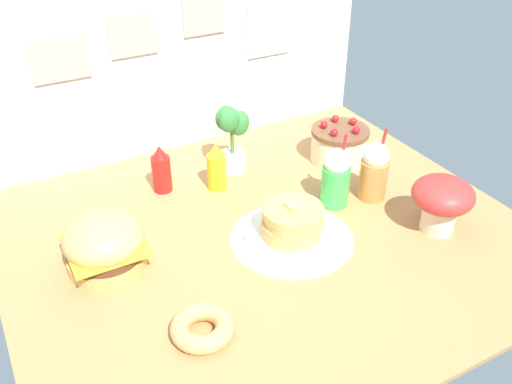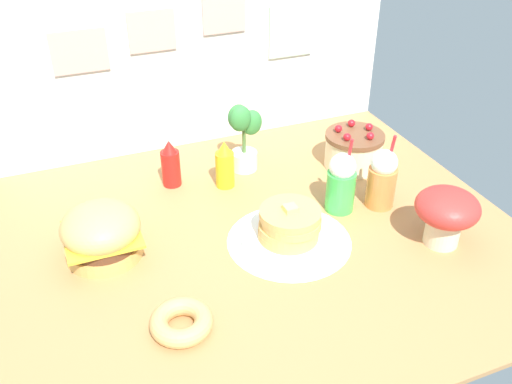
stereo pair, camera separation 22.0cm
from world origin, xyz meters
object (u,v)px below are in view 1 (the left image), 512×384
object	(u,v)px
cream_soda_cup	(336,177)
mushroom_stool	(442,199)
ketchup_bottle	(161,170)
donut_pink_glaze	(202,327)
layer_cake	(339,144)
orange_float_cup	(374,171)
potted_plant	(232,135)
burger	(104,244)
mustard_bottle	(217,168)
pancake_stack	(292,225)

from	to	relation	value
cream_soda_cup	mushroom_stool	bearing A→B (deg)	-54.20
ketchup_bottle	donut_pink_glaze	xyz separation A→B (cm)	(-19.87, -86.94, -6.95)
layer_cake	orange_float_cup	size ratio (longest dim) A/B	0.83
orange_float_cup	donut_pink_glaze	world-z (taller)	orange_float_cup
potted_plant	orange_float_cup	bearing A→B (deg)	-49.68
cream_soda_cup	orange_float_cup	world-z (taller)	same
cream_soda_cup	potted_plant	bearing A→B (deg)	118.38
cream_soda_cup	potted_plant	world-z (taller)	potted_plant
orange_float_cup	layer_cake	bearing A→B (deg)	79.21
burger	mushroom_stool	bearing A→B (deg)	-18.72
donut_pink_glaze	potted_plant	xyz separation A→B (cm)	(55.17, 88.04, 14.73)
ketchup_bottle	mustard_bottle	size ratio (longest dim) A/B	1.00
mustard_bottle	mushroom_stool	size ratio (longest dim) A/B	0.91
donut_pink_glaze	mushroom_stool	size ratio (longest dim) A/B	0.85
burger	layer_cake	bearing A→B (deg)	11.12
layer_cake	donut_pink_glaze	xyz separation A→B (cm)	(-104.18, -71.54, -5.26)
orange_float_cup	donut_pink_glaze	bearing A→B (deg)	-158.83
ketchup_bottle	mushroom_stool	xyz separation A→B (cm)	(85.81, -80.63, 4.12)
pancake_stack	mushroom_stool	distance (cm)	59.39
ketchup_bottle	orange_float_cup	xyz separation A→B (cm)	(77.89, -49.08, 2.75)
pancake_stack	potted_plant	xyz separation A→B (cm)	(3.82, 59.09, 11.51)
mustard_bottle	potted_plant	size ratio (longest dim) A/B	0.66
potted_plant	mushroom_stool	world-z (taller)	potted_plant
pancake_stack	layer_cake	xyz separation A→B (cm)	(52.84, 42.59, 2.05)
burger	pancake_stack	distance (cm)	70.66
cream_soda_cup	potted_plant	xyz separation A→B (cm)	(-25.16, 46.58, 5.03)
mustard_bottle	potted_plant	xyz separation A→B (cm)	(13.32, 11.07, 7.78)
ketchup_bottle	layer_cake	bearing A→B (deg)	-10.35
pancake_stack	mustard_bottle	size ratio (longest dim) A/B	1.70
mustard_bottle	cream_soda_cup	bearing A→B (deg)	-42.70
pancake_stack	orange_float_cup	bearing A→B (deg)	10.86
donut_pink_glaze	mushroom_stool	bearing A→B (deg)	3.42
burger	ketchup_bottle	size ratio (longest dim) A/B	1.33
layer_cake	mushroom_stool	xyz separation A→B (cm)	(1.50, -65.23, 5.80)
mustard_bottle	donut_pink_glaze	world-z (taller)	mustard_bottle
pancake_stack	mustard_bottle	distance (cm)	49.10
mustard_bottle	cream_soda_cup	size ratio (longest dim) A/B	0.67
burger	cream_soda_cup	distance (cm)	97.25
burger	orange_float_cup	bearing A→B (deg)	-4.95
pancake_stack	cream_soda_cup	world-z (taller)	cream_soda_cup
burger	layer_cake	size ratio (longest dim) A/B	1.06
mushroom_stool	cream_soda_cup	bearing A→B (deg)	125.80
mustard_bottle	orange_float_cup	size ratio (longest dim) A/B	0.67
cream_soda_cup	orange_float_cup	bearing A→B (deg)	-11.68
layer_cake	donut_pink_glaze	distance (cm)	126.49
mushroom_stool	orange_float_cup	bearing A→B (deg)	104.10
orange_float_cup	potted_plant	xyz separation A→B (cm)	(-42.59, 50.19, 5.03)
pancake_stack	cream_soda_cup	bearing A→B (deg)	23.35
ketchup_bottle	donut_pink_glaze	world-z (taller)	ketchup_bottle
layer_cake	mustard_bottle	size ratio (longest dim) A/B	1.25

